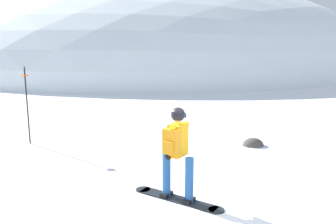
% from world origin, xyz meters
% --- Properties ---
extents(ground_plane, '(300.00, 300.00, 0.00)m').
position_xyz_m(ground_plane, '(0.00, 0.00, 0.00)').
color(ground_plane, white).
extents(ridge_peak_main, '(41.32, 37.19, 15.26)m').
position_xyz_m(ridge_peak_main, '(1.64, 31.09, 0.00)').
color(ridge_peak_main, white).
rests_on(ridge_peak_main, ground).
extents(snowboarder_main, '(1.48, 1.28, 1.71)m').
position_xyz_m(snowboarder_main, '(-0.33, 0.55, 0.92)').
color(snowboarder_main, black).
rests_on(snowboarder_main, ground).
extents(piste_marker_near, '(0.20, 0.20, 2.14)m').
position_xyz_m(piste_marker_near, '(-3.81, 4.57, 1.21)').
color(piste_marker_near, black).
rests_on(piste_marker_near, ground).
extents(rock_dark, '(0.57, 0.49, 0.40)m').
position_xyz_m(rock_dark, '(2.20, 3.67, 0.00)').
color(rock_dark, '#4C4742').
rests_on(rock_dark, ground).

